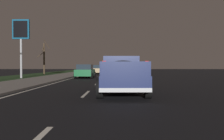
% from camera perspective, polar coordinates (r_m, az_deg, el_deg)
% --- Properties ---
extents(ground, '(144.00, 144.00, 0.00)m').
position_cam_1_polar(ground, '(27.13, -2.12, -1.82)').
color(ground, black).
extents(sidewalk_shoulder, '(108.00, 4.00, 0.12)m').
position_cam_1_polar(sidewalk_shoulder, '(28.02, -13.84, -1.64)').
color(sidewalk_shoulder, slate).
rests_on(sidewalk_shoulder, ground).
extents(grass_verge, '(108.00, 6.00, 0.01)m').
position_cam_1_polar(grass_verge, '(29.69, -23.22, -1.65)').
color(grass_verge, '#1E3819').
rests_on(grass_verge, ground).
extents(lane_markings, '(108.00, 3.54, 0.01)m').
position_cam_1_polar(lane_markings, '(29.29, -6.91, -1.61)').
color(lane_markings, silver).
rests_on(lane_markings, ground).
extents(pickup_truck, '(5.47, 2.38, 1.87)m').
position_cam_1_polar(pickup_truck, '(10.79, 2.53, -0.94)').
color(pickup_truck, '#141E4C').
rests_on(pickup_truck, ground).
extents(sedan_white, '(4.41, 2.03, 1.54)m').
position_cam_1_polar(sedan_white, '(33.11, 1.38, 0.06)').
color(sedan_white, silver).
rests_on(sedan_white, ground).
extents(sedan_tan, '(4.41, 2.04, 1.54)m').
position_cam_1_polar(sedan_tan, '(37.09, -3.79, 0.16)').
color(sedan_tan, '#9E845B').
rests_on(sedan_tan, ground).
extents(sedan_green, '(4.41, 2.03, 1.54)m').
position_cam_1_polar(sedan_green, '(24.53, -7.12, -0.30)').
color(sedan_green, '#14592D').
rests_on(sedan_green, ground).
extents(gas_price_sign, '(0.27, 1.90, 6.61)m').
position_cam_1_polar(gas_price_sign, '(26.50, -23.09, 8.76)').
color(gas_price_sign, '#99999E').
rests_on(gas_price_sign, ground).
extents(bare_tree_far, '(1.41, 1.78, 5.82)m').
position_cam_1_polar(bare_tree_far, '(37.78, -17.64, 3.14)').
color(bare_tree_far, '#423323').
rests_on(bare_tree_far, ground).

